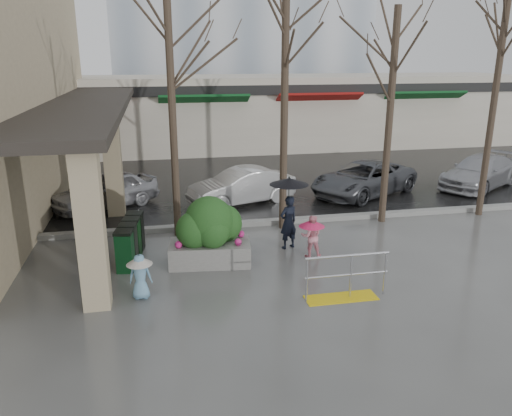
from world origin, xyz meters
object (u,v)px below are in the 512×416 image
object	(u,v)px
child_blue	(140,272)
news_boxes	(131,240)
car_c	(364,178)
tree_west	(170,56)
car_a	(106,190)
child_pink	(311,233)
planter	(210,232)
car_d	(480,172)
tree_midwest	(285,51)
tree_mideast	(394,64)
handrail	(344,282)
car_b	(241,186)
woman	(289,206)
tree_east	(502,46)

from	to	relation	value
child_blue	news_boxes	xyz separation A→B (m)	(-0.29, 2.27, -0.08)
car_c	tree_west	bearing A→B (deg)	-95.78
tree_west	car_a	bearing A→B (deg)	125.08
child_pink	planter	size ratio (longest dim) A/B	0.53
car_a	car_d	bearing A→B (deg)	57.11
tree_midwest	car_c	world-z (taller)	tree_midwest
tree_mideast	news_boxes	xyz separation A→B (m)	(-7.79, -1.65, -4.33)
tree_midwest	car_c	distance (m)	6.84
handrail	car_c	size ratio (longest dim) A/B	0.42
tree_west	child_blue	xyz separation A→B (m)	(-1.00, -3.92, -4.47)
tree_mideast	car_b	world-z (taller)	tree_mideast
tree_mideast	woman	size ratio (longest dim) A/B	3.19
handrail	car_b	size ratio (longest dim) A/B	0.50
woman	child_pink	bearing A→B (deg)	98.83
car_a	car_d	world-z (taller)	same
tree_east	planter	size ratio (longest dim) A/B	3.37
car_b	tree_west	bearing A→B (deg)	-57.83
tree_mideast	woman	distance (m)	5.36
car_a	woman	bearing A→B (deg)	13.77
woman	child_blue	world-z (taller)	woman
tree_mideast	tree_east	size ratio (longest dim) A/B	0.90
news_boxes	car_a	world-z (taller)	car_a
child_blue	planter	size ratio (longest dim) A/B	0.48
child_blue	news_boxes	distance (m)	2.29
handrail	tree_mideast	xyz separation A→B (m)	(3.14, 4.80, 4.48)
news_boxes	car_c	size ratio (longest dim) A/B	0.43
tree_mideast	car_a	distance (m)	10.30
handrail	news_boxes	world-z (taller)	news_boxes
tree_east	child_pink	bearing A→B (deg)	-160.24
planter	car_d	distance (m)	12.80
tree_west	car_c	bearing A→B (deg)	23.50
tree_midwest	news_boxes	world-z (taller)	tree_midwest
tree_midwest	news_boxes	xyz separation A→B (m)	(-4.49, -1.65, -4.70)
tree_east	tree_mideast	bearing A→B (deg)	180.00
car_a	tree_east	bearing A→B (deg)	42.21
tree_midwest	child_pink	bearing A→B (deg)	-86.05
planter	tree_east	bearing A→B (deg)	13.83
planter	car_a	distance (m)	6.33
news_boxes	car_c	distance (m)	9.72
child_pink	car_d	xyz separation A→B (m)	(8.87, 5.66, -0.03)
handrail	child_blue	size ratio (longest dim) A/B	1.85
tree_west	tree_mideast	world-z (taller)	tree_west
car_b	car_d	size ratio (longest dim) A/B	0.88
tree_east	planter	world-z (taller)	tree_east
tree_east	woman	xyz separation A→B (m)	(-7.07, -1.66, -4.16)
car_c	car_d	size ratio (longest dim) A/B	1.04
planter	car_d	size ratio (longest dim) A/B	0.49
tree_west	tree_east	distance (m)	10.00
child_pink	car_c	size ratio (longest dim) A/B	0.25
tree_mideast	car_c	world-z (taller)	tree_mideast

